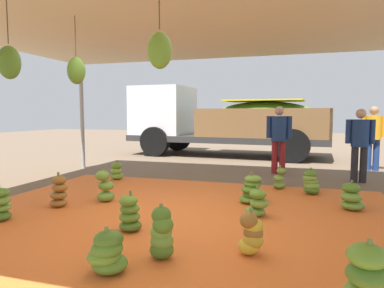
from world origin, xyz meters
TOP-DOWN VIEW (x-y plane):
  - ground_plane at (0.00, 3.00)m, footprint 40.00×40.00m
  - tarp_orange at (0.00, 0.00)m, footprint 6.22×4.85m
  - tent_canopy at (-0.01, -0.10)m, footprint 8.00×7.00m
  - banana_bunch_0 at (-2.13, 2.09)m, footprint 0.40×0.40m
  - banana_bunch_1 at (0.94, 0.95)m, footprint 0.46×0.46m
  - banana_bunch_2 at (0.00, -1.88)m, footprint 0.44×0.42m
  - banana_bunch_3 at (-2.19, -0.94)m, footprint 0.43×0.45m
  - banana_bunch_5 at (1.19, -1.10)m, footprint 0.33×0.30m
  - banana_bunch_6 at (-1.37, 0.36)m, footprint 0.36×0.38m
  - banana_bunch_7 at (0.36, -1.45)m, footprint 0.29×0.30m
  - banana_bunch_8 at (1.87, 1.88)m, footprint 0.37×0.37m
  - banana_bunch_9 at (1.11, 0.22)m, footprint 0.38×0.36m
  - banana_bunch_10 at (2.41, 0.98)m, footprint 0.46×0.45m
  - banana_bunch_11 at (1.32, 2.17)m, footprint 0.30×0.28m
  - banana_bunch_12 at (2.10, -2.04)m, footprint 0.41×0.41m
  - banana_bunch_13 at (-0.32, -0.82)m, footprint 0.36×0.36m
  - banana_bunch_15 at (-1.86, -0.15)m, footprint 0.35×0.33m
  - cargo_truck_main at (-0.90, 7.10)m, footprint 6.75×2.64m
  - worker_0 at (1.20, 3.93)m, footprint 0.59×0.36m
  - worker_1 at (2.87, 3.33)m, footprint 0.57×0.35m
  - worker_2 at (3.45, 5.08)m, footprint 0.60×0.36m

SIDE VIEW (x-z plane):
  - ground_plane at x=0.00m, z-range 0.00..0.00m
  - tarp_orange at x=0.00m, z-range 0.00..0.01m
  - banana_bunch_0 at x=-2.13m, z-range -0.03..0.39m
  - banana_bunch_2 at x=0.00m, z-range -0.02..0.40m
  - banana_bunch_9 at x=1.11m, z-range -0.03..0.41m
  - banana_bunch_10 at x=2.41m, z-range -0.03..0.42m
  - banana_bunch_11 at x=1.32m, z-range -0.04..0.43m
  - banana_bunch_3 at x=-2.19m, z-range -0.04..0.46m
  - banana_bunch_8 at x=1.87m, z-range -0.02..0.45m
  - banana_bunch_13 at x=-0.32m, z-range -0.03..0.47m
  - banana_bunch_1 at x=0.94m, z-range -0.04..0.47m
  - banana_bunch_5 at x=1.19m, z-range -0.02..0.46m
  - banana_bunch_15 at x=-1.86m, z-range -0.04..0.50m
  - banana_bunch_6 at x=-1.37m, z-range -0.03..0.52m
  - banana_bunch_7 at x=0.36m, z-range -0.02..0.53m
  - banana_bunch_12 at x=2.10m, z-range -0.03..0.57m
  - worker_1 at x=2.87m, z-range 0.13..1.67m
  - worker_0 at x=1.20m, z-range 0.14..1.75m
  - worker_2 at x=3.45m, z-range 0.14..1.76m
  - cargo_truck_main at x=-0.90m, z-range 0.02..2.42m
  - tent_canopy at x=-0.01m, z-range 1.31..4.11m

